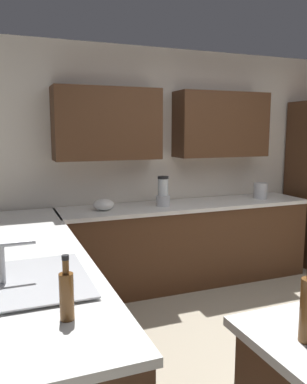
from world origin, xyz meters
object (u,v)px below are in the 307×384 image
mixing_bowl (104,205)px  dish_soap_bottle (67,294)px  kettle (260,191)px  blender (163,193)px  sink_unit (42,278)px

mixing_bowl → dish_soap_bottle: 2.32m
kettle → mixing_bowl: bearing=0.0°
mixing_bowl → dish_soap_bottle: bearing=72.0°
mixing_bowl → kettle: bearing=180.0°
kettle → blender: bearing=0.0°
sink_unit → dish_soap_bottle: bearing=97.0°
sink_unit → dish_soap_bottle: size_ratio=2.47×
mixing_bowl → kettle: (-1.90, 0.00, 0.04)m
sink_unit → dish_soap_bottle: dish_soap_bottle is taller
mixing_bowl → kettle: 1.90m
sink_unit → dish_soap_bottle: 0.49m
sink_unit → kettle: bearing=-147.1°
blender → mixing_bowl: bearing=0.0°
sink_unit → kettle: sink_unit is taller
dish_soap_bottle → kettle: bearing=-139.9°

